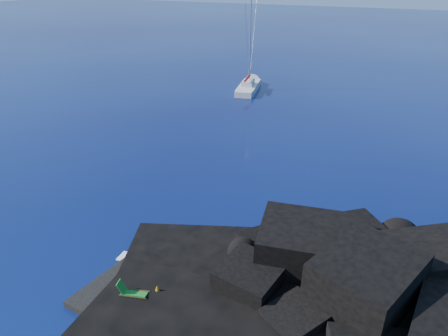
% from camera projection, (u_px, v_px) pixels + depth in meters
% --- Properties ---
extents(ground, '(400.00, 400.00, 0.00)m').
position_uv_depth(ground, '(92.00, 284.00, 23.68)').
color(ground, '#03032F').
rests_on(ground, ground).
extents(headland, '(24.00, 24.00, 3.60)m').
position_uv_depth(headland, '(346.00, 324.00, 20.97)').
color(headland, black).
rests_on(headland, ground).
extents(beach, '(9.08, 6.86, 0.70)m').
position_uv_depth(beach, '(168.00, 303.00, 22.30)').
color(beach, black).
rests_on(beach, ground).
extents(surf_foam, '(10.00, 8.00, 0.06)m').
position_uv_depth(surf_foam, '(216.00, 258.00, 25.78)').
color(surf_foam, white).
rests_on(surf_foam, ground).
extents(sailboat, '(5.06, 11.86, 12.18)m').
position_uv_depth(sailboat, '(248.00, 90.00, 61.63)').
color(sailboat, silver).
rests_on(sailboat, ground).
extents(deck_chair, '(1.60, 1.02, 1.02)m').
position_uv_depth(deck_chair, '(134.00, 290.00, 21.91)').
color(deck_chair, '#186F22').
rests_on(deck_chair, beach).
extents(towel, '(1.92, 1.47, 0.05)m').
position_uv_depth(towel, '(137.00, 283.00, 23.16)').
color(towel, white).
rests_on(towel, beach).
extents(sunbather, '(1.62, 1.02, 0.21)m').
position_uv_depth(sunbather, '(137.00, 281.00, 23.11)').
color(sunbather, tan).
rests_on(sunbather, towel).
extents(marker_cone, '(0.45, 0.45, 0.59)m').
position_uv_depth(marker_cone, '(157.00, 290.00, 22.24)').
color(marker_cone, orange).
rests_on(marker_cone, beach).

